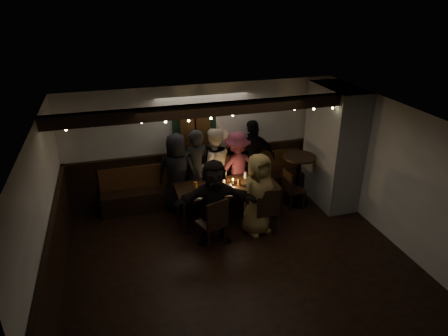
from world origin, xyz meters
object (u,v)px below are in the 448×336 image
object	(u,v)px
person_a	(177,173)
person_c	(213,166)
chair_near_left	(214,221)
person_f	(214,202)
chair_end	(291,187)
high_top	(298,173)
person_e	(253,160)
person_d	(237,167)
chair_near_right	(267,208)
dining_table	(227,188)
person_g	(258,195)
person_b	(196,169)

from	to	relation	value
person_a	person_c	xyz separation A→B (m)	(0.81, 0.10, 0.01)
chair_near_left	person_f	bearing A→B (deg)	73.95
person_f	person_c	bearing A→B (deg)	83.13
chair_end	high_top	world-z (taller)	high_top
person_e	person_a	bearing A→B (deg)	-0.11
person_c	person_e	size ratio (longest dim) A/B	0.95
person_a	person_d	bearing A→B (deg)	-158.38
chair_near_right	chair_end	size ratio (longest dim) A/B	1.12
chair_near_right	chair_end	bearing A→B (deg)	41.58
person_f	high_top	bearing A→B (deg)	30.26
dining_table	chair_end	world-z (taller)	dining_table
high_top	person_a	distance (m)	2.63
dining_table	chair_near_left	xyz separation A→B (m)	(-0.51, -0.95, -0.11)
person_c	dining_table	bearing A→B (deg)	95.99
chair_near_left	person_a	xyz separation A→B (m)	(-0.39, 1.58, 0.29)
chair_near_right	person_f	xyz separation A→B (m)	(-1.03, 0.03, 0.28)
chair_near_left	person_f	size ratio (longest dim) A/B	0.60
chair_near_right	person_g	size ratio (longest dim) A/B	0.60
person_c	person_g	bearing A→B (deg)	108.91
person_f	person_e	bearing A→B (deg)	55.94
person_c	person_g	size ratio (longest dim) A/B	1.05
high_top	person_c	world-z (taller)	person_c
chair_end	person_c	distance (m)	1.74
person_e	person_f	world-z (taller)	person_e
chair_near_left	high_top	distance (m)	2.47
person_d	person_f	world-z (taller)	person_f
chair_end	person_e	xyz separation A→B (m)	(-0.63, 0.71, 0.42)
person_e	person_f	xyz separation A→B (m)	(-1.27, -1.46, -0.09)
dining_table	person_d	bearing A→B (deg)	56.72
person_e	person_f	distance (m)	1.93
dining_table	person_e	xyz separation A→B (m)	(0.81, 0.71, 0.24)
person_c	chair_end	bearing A→B (deg)	153.59
chair_near_left	high_top	world-z (taller)	high_top
person_d	person_g	world-z (taller)	person_g
chair_near_left	chair_near_right	bearing A→B (deg)	9.04
person_g	person_e	bearing A→B (deg)	55.99
person_c	chair_near_right	bearing A→B (deg)	112.88
dining_table	person_c	world-z (taller)	person_c
chair_near_left	person_g	distance (m)	1.01
dining_table	person_d	xyz separation A→B (m)	(0.43, 0.66, 0.14)
person_f	chair_end	bearing A→B (deg)	28.38
high_top	chair_end	bearing A→B (deg)	-143.57
dining_table	chair_near_left	world-z (taller)	chair_near_left
high_top	person_g	xyz separation A→B (m)	(-1.26, -0.86, 0.11)
person_a	person_e	size ratio (longest dim) A/B	0.94
chair_near_left	person_b	distance (m)	1.62
chair_near_left	person_e	size ratio (longest dim) A/B	0.55
person_e	person_g	world-z (taller)	person_e
person_f	dining_table	bearing A→B (deg)	65.56
chair_end	person_c	world-z (taller)	person_c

